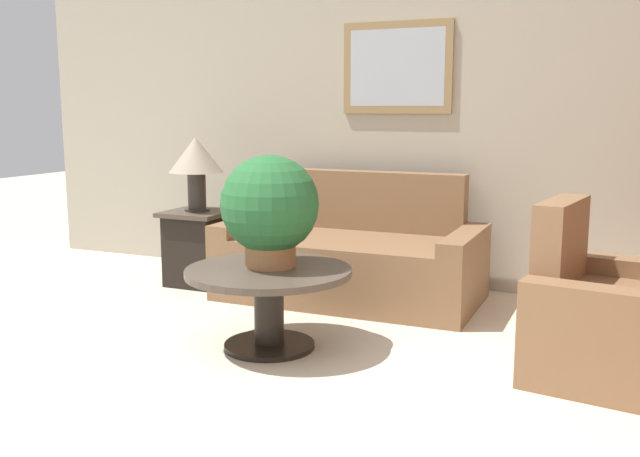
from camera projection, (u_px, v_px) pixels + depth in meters
ground_plane at (178, 421)px, 3.27m from camera, size 20.00×20.00×0.00m
wall_back at (388, 122)px, 5.77m from camera, size 6.79×0.09×2.60m
couch_main at (352, 259)px, 5.38m from camera, size 1.90×0.98×0.93m
armchair at (620, 322)px, 3.79m from camera, size 1.03×1.11×0.93m
coffee_table at (269, 291)px, 4.22m from camera, size 0.99×0.99×0.49m
side_table at (198, 247)px, 5.78m from camera, size 0.50×0.50×0.60m
table_lamp at (196, 159)px, 5.66m from camera, size 0.43×0.43×0.59m
potted_plant_on_table at (270, 208)px, 4.20m from camera, size 0.59×0.59×0.67m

